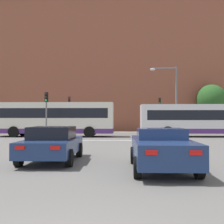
{
  "coord_description": "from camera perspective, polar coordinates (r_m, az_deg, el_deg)",
  "views": [
    {
      "loc": [
        0.79,
        -3.08,
        1.74
      ],
      "look_at": [
        -0.28,
        26.3,
        2.4
      ],
      "focal_mm": 45.0,
      "sensor_mm": 36.0,
      "label": 1
    }
  ],
  "objects": [
    {
      "name": "bus_crossing_trailing",
      "position": [
        27.93,
        18.64,
        -1.45
      ],
      "size": [
        12.38,
        2.67,
        3.02
      ],
      "rotation": [
        0.0,
        0.0,
        -1.57
      ],
      "color": "silver",
      "rests_on": "ground_plane"
    },
    {
      "name": "pedestrian_waiting",
      "position": [
        34.9,
        6.61,
        -2.62
      ],
      "size": [
        0.41,
        0.45,
        1.58
      ],
      "rotation": [
        0.0,
        0.0,
        5.34
      ],
      "color": "black",
      "rests_on": "ground_plane"
    },
    {
      "name": "traffic_light_far_right",
      "position": [
        35.24,
        9.68,
        0.56
      ],
      "size": [
        0.26,
        0.31,
        4.26
      ],
      "color": "slate",
      "rests_on": "ground_plane"
    },
    {
      "name": "brick_civic_building",
      "position": [
        46.24,
        0.95,
        9.44
      ],
      "size": [
        47.22,
        15.39,
        28.16
      ],
      "color": "brown",
      "rests_on": "ground_plane"
    },
    {
      "name": "far_pavement",
      "position": [
        35.57,
        0.81,
        -4.07
      ],
      "size": [
        69.7,
        2.5,
        0.01
      ],
      "primitive_type": "cube",
      "color": "gray",
      "rests_on": "ground_plane"
    },
    {
      "name": "car_roadster_right",
      "position": [
        9.68,
        10.01,
        -7.34
      ],
      "size": [
        2.0,
        4.4,
        1.4
      ],
      "rotation": [
        0.0,
        0.0,
        0.0
      ],
      "color": "navy",
      "rests_on": "ground_plane"
    },
    {
      "name": "stop_line_strip",
      "position": [
        22.15,
        0.04,
        -5.78
      ],
      "size": [
        8.73,
        0.3,
        0.01
      ],
      "primitive_type": "cube",
      "color": "silver",
      "rests_on": "ground_plane"
    },
    {
      "name": "traffic_light_far_left",
      "position": [
        35.39,
        -8.7,
        0.73
      ],
      "size": [
        0.26,
        0.31,
        4.44
      ],
      "color": "slate",
      "rests_on": "ground_plane"
    },
    {
      "name": "car_saloon_left",
      "position": [
        11.67,
        -12.0,
        -6.26
      ],
      "size": [
        2.09,
        4.28,
        1.4
      ],
      "rotation": [
        0.0,
        0.0,
        0.02
      ],
      "color": "navy",
      "rests_on": "ground_plane"
    },
    {
      "name": "bus_crossing_lead",
      "position": [
        27.29,
        -11.59,
        -1.28
      ],
      "size": [
        11.22,
        2.71,
        3.21
      ],
      "rotation": [
        0.0,
        0.0,
        -1.57
      ],
      "color": "silver",
      "rests_on": "ground_plane"
    },
    {
      "name": "traffic_light_near_left",
      "position": [
        23.54,
        -13.21,
        0.89
      ],
      "size": [
        0.26,
        0.31,
        3.86
      ],
      "color": "slate",
      "rests_on": "ground_plane"
    },
    {
      "name": "pedestrian_walking_east",
      "position": [
        36.99,
        15.78,
        -2.51
      ],
      "size": [
        0.46,
        0.4,
        1.58
      ],
      "rotation": [
        0.0,
        0.0,
        5.7
      ],
      "color": "#333851",
      "rests_on": "ground_plane"
    },
    {
      "name": "pedestrian_walking_west",
      "position": [
        36.83,
        -9.0,
        -2.41
      ],
      "size": [
        0.35,
        0.45,
        1.71
      ],
      "rotation": [
        0.0,
        0.0,
        4.33
      ],
      "color": "#333851",
      "rests_on": "ground_plane"
    },
    {
      "name": "street_lamp_junction",
      "position": [
        26.35,
        11.91,
        3.81
      ],
      "size": [
        2.49,
        0.36,
        6.5
      ],
      "color": "slate",
      "rests_on": "ground_plane"
    },
    {
      "name": "tree_kerbside",
      "position": [
        38.56,
        19.55,
        2.31
      ],
      "size": [
        3.8,
        3.8,
        6.12
      ],
      "color": "#4C3823",
      "rests_on": "ground_plane"
    }
  ]
}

